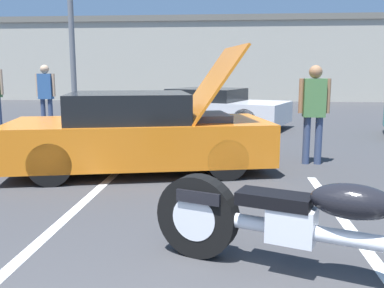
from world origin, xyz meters
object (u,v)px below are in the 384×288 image
Objects in this scene: spectator_near_motorcycle at (314,106)px; show_car_hood_open at (141,133)px; spectator_midground at (46,92)px; motorcycle at (310,226)px; parked_car_mid_row at (212,108)px.

show_car_hood_open is at bearing -165.66° from spectator_near_motorcycle.
spectator_midground is at bearing 115.58° from show_car_hood_open.
spectator_near_motorcycle is 7.25m from spectator_midground.
show_car_hood_open is 2.93m from spectator_near_motorcycle.
show_car_hood_open is at bearing 141.52° from motorcycle.
parked_car_mid_row is at bearing 118.45° from motorcycle.
motorcycle is at bearing -100.71° from spectator_near_motorcycle.
spectator_midground is (-6.26, 3.65, 0.04)m from spectator_near_motorcycle.
motorcycle is at bearing -72.41° from show_car_hood_open.
spectator_near_motorcycle reaches higher than parked_car_mid_row.
show_car_hood_open is 5.51m from parked_car_mid_row.
parked_car_mid_row is (0.90, 5.43, -0.07)m from show_car_hood_open.
motorcycle is 1.43× the size of spectator_midground.
parked_car_mid_row is 2.68× the size of spectator_near_motorcycle.
spectator_near_motorcycle is at bearing -46.84° from parked_car_mid_row.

